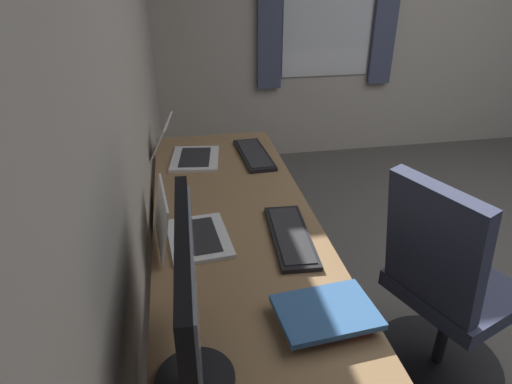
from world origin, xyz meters
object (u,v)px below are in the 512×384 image
Objects in this scene: drawer_pedestal at (224,257)px; laptop_left at (181,151)px; monitor_primary at (189,303)px; office_chair at (443,296)px; laptop_leftmost at (184,230)px; keyboard_main at (254,154)px; keyboard_spare at (291,236)px; book_stack_near at (326,313)px.

drawer_pedestal is 0.58m from laptop_left.
monitor_primary reaches higher than office_chair.
laptop_leftmost is 0.84m from keyboard_main.
laptop_left is (1.38, -0.01, -0.20)m from monitor_primary.
drawer_pedestal is 1.01m from office_chair.
laptop_left is at bearing -0.56° from monitor_primary.
office_chair reaches higher than keyboard_spare.
drawer_pedestal is 2.34× the size of book_stack_near.
book_stack_near is at bearing 179.20° from keyboard_spare.
keyboard_spare is at bearing -0.80° from book_stack_near.
book_stack_near is at bearing 179.58° from keyboard_main.
office_chair reaches higher than laptop_left.
keyboard_spare is 1.44× the size of book_stack_near.
laptop_left is 0.40× the size of office_chair.
office_chair is at bearing -65.64° from monitor_primary.
monitor_primary is at bearing 110.38° from book_stack_near.
laptop_left reaches higher than book_stack_near.
laptop_leftmost reaches higher than laptop_left.
monitor_primary is 1.38× the size of laptop_left.
keyboard_main and keyboard_spare have the same top height.
keyboard_spare is 0.44× the size of office_chair.
office_chair is at bearing -124.80° from drawer_pedestal.
laptop_left is at bearing 46.81° from office_chair.
laptop_leftmost reaches higher than keyboard_main.
keyboard_main is 1.44× the size of book_stack_near.
monitor_primary reaches higher than drawer_pedestal.
book_stack_near is (-1.22, 0.01, 0.02)m from keyboard_main.
book_stack_near is at bearing -166.88° from drawer_pedestal.
keyboard_spare reaches higher than drawer_pedestal.
drawer_pedestal is 0.56m from keyboard_main.
office_chair is at bearing -63.29° from book_stack_near.
laptop_leftmost reaches higher than keyboard_spare.
drawer_pedestal is at bearing 13.12° from book_stack_near.
laptop_left is 1.39m from office_chair.
keyboard_main is 1.00× the size of keyboard_spare.
drawer_pedestal is 2.14× the size of laptop_leftmost.
office_chair reaches higher than keyboard_main.
monitor_primary is 0.73m from keyboard_spare.
book_stack_near reaches higher than drawer_pedestal.
keyboard_spare is 0.43m from book_stack_near.
laptop_left is at bearing 24.92° from keyboard_spare.
laptop_left is 0.90× the size of keyboard_spare.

